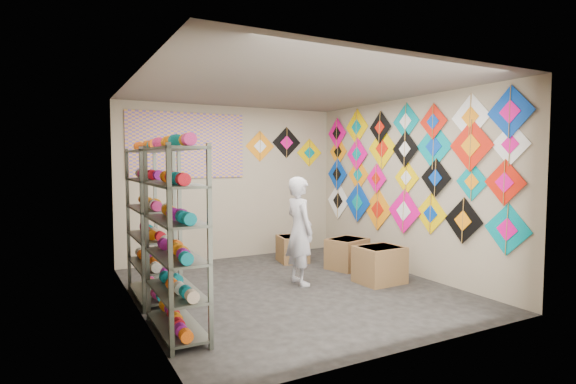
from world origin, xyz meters
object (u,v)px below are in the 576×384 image
shopkeeper (300,231)px  carton_b (347,254)px  carton_a (380,265)px  carton_c (293,249)px  shelf_rack_back (150,224)px  shelf_rack_front (176,240)px

shopkeeper → carton_b: shopkeeper is taller
carton_a → carton_c: size_ratio=1.22×
shelf_rack_back → carton_b: bearing=2.6°
carton_b → carton_c: 1.00m
shelf_rack_front → shelf_rack_back: (0.00, 1.30, 0.00)m
shelf_rack_back → carton_b: shelf_rack_back is taller
shelf_rack_front → carton_c: (2.57, 2.28, -0.73)m
shopkeeper → carton_c: bearing=-24.4°
shelf_rack_back → shopkeeper: 2.02m
shopkeeper → carton_a: 1.25m
carton_b → shelf_rack_front: bearing=-172.8°
shelf_rack_front → carton_c: bearing=41.6°
shelf_rack_front → carton_b: size_ratio=3.20×
shelf_rack_back → shopkeeper: size_ratio=1.25×
shelf_rack_back → shopkeeper: bearing=-8.1°
shopkeeper → carton_a: (1.04, -0.48, -0.50)m
carton_a → carton_b: bearing=82.7°
shelf_rack_front → shelf_rack_back: same height
shopkeeper → carton_a: shopkeeper is taller
shelf_rack_front → shopkeeper: shelf_rack_front is taller
carton_c → shelf_rack_front: bearing=-128.3°
carton_a → carton_c: bearing=102.8°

